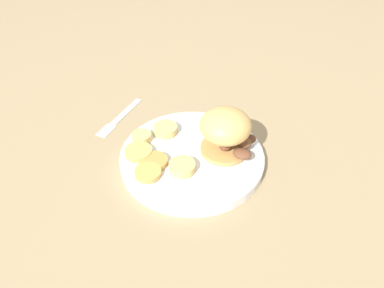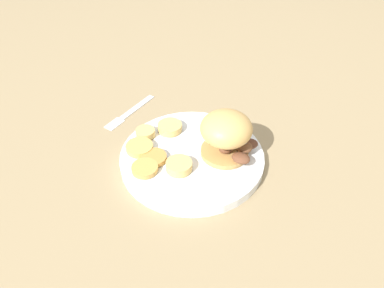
# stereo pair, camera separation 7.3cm
# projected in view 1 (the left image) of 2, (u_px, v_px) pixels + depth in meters

# --- Properties ---
(ground_plane) EXTENTS (4.00, 4.00, 0.00)m
(ground_plane) POSITION_uv_depth(u_px,v_px,m) (192.00, 161.00, 0.76)
(ground_plane) COLOR #937F5B
(dinner_plate) EXTENTS (0.29, 0.29, 0.02)m
(dinner_plate) POSITION_uv_depth(u_px,v_px,m) (192.00, 157.00, 0.75)
(dinner_plate) COLOR white
(dinner_plate) RESTS_ON ground_plane
(sandwich) EXTENTS (0.12, 0.12, 0.09)m
(sandwich) POSITION_uv_depth(u_px,v_px,m) (227.00, 130.00, 0.72)
(sandwich) COLOR tan
(sandwich) RESTS_ON dinner_plate
(potato_round_0) EXTENTS (0.05, 0.05, 0.01)m
(potato_round_0) POSITION_uv_depth(u_px,v_px,m) (155.00, 161.00, 0.72)
(potato_round_0) COLOR #BC8942
(potato_round_0) RESTS_ON dinner_plate
(potato_round_1) EXTENTS (0.05, 0.05, 0.01)m
(potato_round_1) POSITION_uv_depth(u_px,v_px,m) (139.00, 152.00, 0.74)
(potato_round_1) COLOR tan
(potato_round_1) RESTS_ON dinner_plate
(potato_round_2) EXTENTS (0.04, 0.04, 0.01)m
(potato_round_2) POSITION_uv_depth(u_px,v_px,m) (142.00, 137.00, 0.77)
(potato_round_2) COLOR #DBB766
(potato_round_2) RESTS_ON dinner_plate
(potato_round_3) EXTENTS (0.05, 0.05, 0.02)m
(potato_round_3) POSITION_uv_depth(u_px,v_px,m) (165.00, 129.00, 0.79)
(potato_round_3) COLOR #DBB766
(potato_round_3) RESTS_ON dinner_plate
(potato_round_4) EXTENTS (0.05, 0.05, 0.02)m
(potato_round_4) POSITION_uv_depth(u_px,v_px,m) (182.00, 167.00, 0.70)
(potato_round_4) COLOR #DBB766
(potato_round_4) RESTS_ON dinner_plate
(potato_round_5) EXTENTS (0.05, 0.05, 0.01)m
(potato_round_5) POSITION_uv_depth(u_px,v_px,m) (148.00, 173.00, 0.70)
(potato_round_5) COLOR tan
(potato_round_5) RESTS_ON dinner_plate
(fork) EXTENTS (0.10, 0.14, 0.00)m
(fork) POSITION_uv_depth(u_px,v_px,m) (120.00, 117.00, 0.87)
(fork) COLOR silver
(fork) RESTS_ON ground_plane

